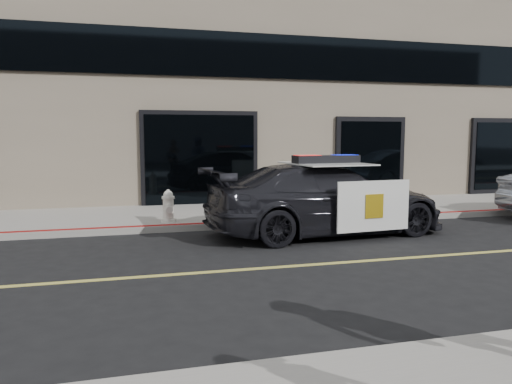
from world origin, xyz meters
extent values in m
plane|color=black|center=(0.00, 0.00, 0.00)|extent=(120.00, 120.00, 0.00)
cube|color=gray|center=(0.00, 5.25, 0.07)|extent=(60.00, 3.50, 0.15)
cube|color=#756856|center=(0.00, 10.50, 6.00)|extent=(60.00, 7.00, 12.00)
imported|color=black|center=(1.05, 2.42, 0.77)|extent=(2.95, 5.63, 1.54)
cube|color=white|center=(1.65, 1.36, 0.74)|extent=(1.64, 0.16, 1.03)
cube|color=white|center=(1.48, 3.56, 0.74)|extent=(1.64, 0.16, 1.03)
cube|color=white|center=(1.05, 2.42, 1.55)|extent=(1.67, 1.96, 0.03)
cube|color=gold|center=(1.65, 1.32, 0.74)|extent=(0.41, 0.04, 0.49)
cube|color=black|center=(1.05, 2.42, 1.64)|extent=(1.50, 0.49, 0.18)
cube|color=red|center=(0.61, 2.38, 1.65)|extent=(0.54, 0.37, 0.17)
cube|color=#0C19CC|center=(1.50, 2.45, 1.65)|extent=(0.54, 0.37, 0.17)
cylinder|color=white|center=(-2.21, 3.98, 0.19)|extent=(0.34, 0.34, 0.08)
cylinder|color=white|center=(-2.21, 3.98, 0.47)|extent=(0.25, 0.25, 0.48)
cylinder|color=white|center=(-2.21, 3.98, 0.72)|extent=(0.30, 0.30, 0.06)
sphere|color=white|center=(-2.21, 3.98, 0.78)|extent=(0.22, 0.22, 0.22)
cylinder|color=white|center=(-2.21, 3.98, 0.88)|extent=(0.07, 0.07, 0.07)
cylinder|color=white|center=(-2.21, 4.14, 0.53)|extent=(0.12, 0.11, 0.12)
cylinder|color=white|center=(-2.21, 3.82, 0.53)|extent=(0.12, 0.11, 0.12)
cylinder|color=white|center=(-2.21, 3.79, 0.47)|extent=(0.16, 0.13, 0.16)
camera|label=1|loc=(-3.22, -7.63, 2.15)|focal=35.00mm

